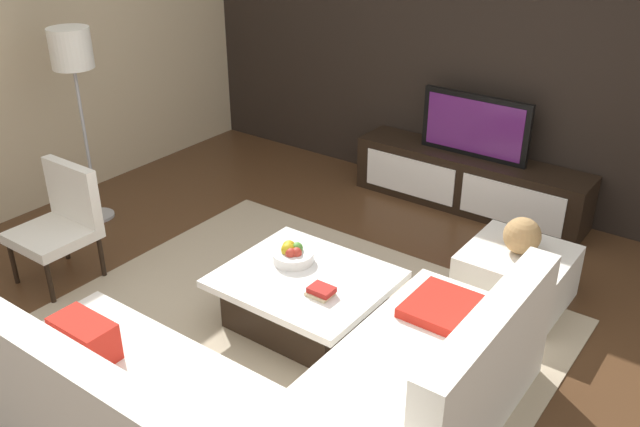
{
  "coord_description": "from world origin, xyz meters",
  "views": [
    {
      "loc": [
        2.24,
        -2.93,
        2.79
      ],
      "look_at": [
        -0.33,
        0.57,
        0.58
      ],
      "focal_mm": 38.49,
      "sensor_mm": 36.0,
      "label": 1
    }
  ],
  "objects_px": {
    "decorative_ball": "(522,236)",
    "television": "(475,126)",
    "ottoman": "(516,276)",
    "book_stack": "(321,291)",
    "fruit_bowl": "(293,254)",
    "coffee_table": "(306,299)",
    "media_console": "(469,182)",
    "sectional_couch": "(280,411)",
    "accent_chair_near": "(62,217)",
    "floor_lamp": "(73,60)"
  },
  "relations": [
    {
      "from": "sectional_couch",
      "to": "coffee_table",
      "type": "relative_size",
      "value": 2.19
    },
    {
      "from": "book_stack",
      "to": "ottoman",
      "type": "bearing_deg",
      "value": 56.31
    },
    {
      "from": "sectional_couch",
      "to": "fruit_bowl",
      "type": "height_order",
      "value": "sectional_couch"
    },
    {
      "from": "television",
      "to": "floor_lamp",
      "type": "distance_m",
      "value": 3.38
    },
    {
      "from": "television",
      "to": "sectional_couch",
      "type": "relative_size",
      "value": 0.42
    },
    {
      "from": "fruit_bowl",
      "to": "book_stack",
      "type": "bearing_deg",
      "value": -28.93
    },
    {
      "from": "coffee_table",
      "to": "accent_chair_near",
      "type": "relative_size",
      "value": 1.23
    },
    {
      "from": "coffee_table",
      "to": "fruit_bowl",
      "type": "relative_size",
      "value": 3.83
    },
    {
      "from": "media_console",
      "to": "accent_chair_near",
      "type": "distance_m",
      "value": 3.45
    },
    {
      "from": "media_console",
      "to": "television",
      "type": "bearing_deg",
      "value": 90.0
    },
    {
      "from": "accent_chair_near",
      "to": "fruit_bowl",
      "type": "bearing_deg",
      "value": 14.75
    },
    {
      "from": "sectional_couch",
      "to": "floor_lamp",
      "type": "bearing_deg",
      "value": 159.01
    },
    {
      "from": "coffee_table",
      "to": "book_stack",
      "type": "bearing_deg",
      "value": -29.37
    },
    {
      "from": "media_console",
      "to": "fruit_bowl",
      "type": "bearing_deg",
      "value": -97.41
    },
    {
      "from": "decorative_ball",
      "to": "television",
      "type": "bearing_deg",
      "value": 127.83
    },
    {
      "from": "television",
      "to": "accent_chair_near",
      "type": "relative_size",
      "value": 1.13
    },
    {
      "from": "ottoman",
      "to": "book_stack",
      "type": "distance_m",
      "value": 1.48
    },
    {
      "from": "accent_chair_near",
      "to": "fruit_bowl",
      "type": "relative_size",
      "value": 3.11
    },
    {
      "from": "fruit_bowl",
      "to": "decorative_ball",
      "type": "bearing_deg",
      "value": 39.42
    },
    {
      "from": "sectional_couch",
      "to": "floor_lamp",
      "type": "height_order",
      "value": "floor_lamp"
    },
    {
      "from": "ottoman",
      "to": "media_console",
      "type": "bearing_deg",
      "value": 127.84
    },
    {
      "from": "floor_lamp",
      "to": "fruit_bowl",
      "type": "bearing_deg",
      "value": -1.83
    },
    {
      "from": "coffee_table",
      "to": "book_stack",
      "type": "relative_size",
      "value": 6.6
    },
    {
      "from": "ottoman",
      "to": "fruit_bowl",
      "type": "height_order",
      "value": "fruit_bowl"
    },
    {
      "from": "television",
      "to": "fruit_bowl",
      "type": "height_order",
      "value": "television"
    },
    {
      "from": "fruit_bowl",
      "to": "decorative_ball",
      "type": "relative_size",
      "value": 1.09
    },
    {
      "from": "coffee_table",
      "to": "media_console",
      "type": "bearing_deg",
      "value": 87.51
    },
    {
      "from": "media_console",
      "to": "fruit_bowl",
      "type": "distance_m",
      "value": 2.22
    },
    {
      "from": "ottoman",
      "to": "book_stack",
      "type": "height_order",
      "value": "book_stack"
    },
    {
      "from": "sectional_couch",
      "to": "accent_chair_near",
      "type": "bearing_deg",
      "value": 169.55
    },
    {
      "from": "fruit_bowl",
      "to": "book_stack",
      "type": "height_order",
      "value": "fruit_bowl"
    },
    {
      "from": "sectional_couch",
      "to": "fruit_bowl",
      "type": "bearing_deg",
      "value": 125.51
    },
    {
      "from": "coffee_table",
      "to": "ottoman",
      "type": "height_order",
      "value": "ottoman"
    },
    {
      "from": "sectional_couch",
      "to": "coffee_table",
      "type": "distance_m",
      "value": 1.17
    },
    {
      "from": "television",
      "to": "book_stack",
      "type": "distance_m",
      "value": 2.45
    },
    {
      "from": "floor_lamp",
      "to": "fruit_bowl",
      "type": "distance_m",
      "value": 2.47
    },
    {
      "from": "accent_chair_near",
      "to": "fruit_bowl",
      "type": "height_order",
      "value": "accent_chair_near"
    },
    {
      "from": "television",
      "to": "fruit_bowl",
      "type": "relative_size",
      "value": 3.51
    },
    {
      "from": "fruit_bowl",
      "to": "television",
      "type": "bearing_deg",
      "value": 82.59
    },
    {
      "from": "ottoman",
      "to": "book_stack",
      "type": "relative_size",
      "value": 4.31
    },
    {
      "from": "coffee_table",
      "to": "ottoman",
      "type": "xyz_separation_m",
      "value": [
        1.03,
        1.1,
        -0.0
      ]
    },
    {
      "from": "floor_lamp",
      "to": "sectional_couch",
      "type": "bearing_deg",
      "value": -20.99
    },
    {
      "from": "ottoman",
      "to": "decorative_ball",
      "type": "height_order",
      "value": "decorative_ball"
    },
    {
      "from": "ottoman",
      "to": "decorative_ball",
      "type": "relative_size",
      "value": 2.72
    },
    {
      "from": "sectional_couch",
      "to": "fruit_bowl",
      "type": "distance_m",
      "value": 1.36
    },
    {
      "from": "media_console",
      "to": "ottoman",
      "type": "relative_size",
      "value": 3.03
    },
    {
      "from": "television",
      "to": "decorative_ball",
      "type": "relative_size",
      "value": 3.82
    },
    {
      "from": "media_console",
      "to": "television",
      "type": "distance_m",
      "value": 0.53
    },
    {
      "from": "coffee_table",
      "to": "floor_lamp",
      "type": "height_order",
      "value": "floor_lamp"
    },
    {
      "from": "sectional_couch",
      "to": "accent_chair_near",
      "type": "height_order",
      "value": "accent_chair_near"
    }
  ]
}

